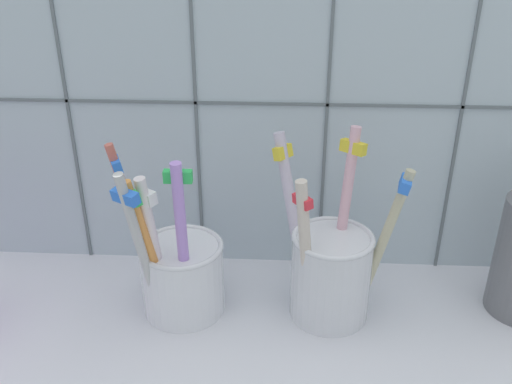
% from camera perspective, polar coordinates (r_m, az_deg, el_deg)
% --- Properties ---
extents(counter_slab, '(0.64, 0.22, 0.02)m').
position_cam_1_polar(counter_slab, '(0.52, -0.13, -14.63)').
color(counter_slab, silver).
rests_on(counter_slab, ground).
extents(tile_wall_back, '(0.64, 0.02, 0.45)m').
position_cam_1_polar(tile_wall_back, '(0.53, 0.60, 12.28)').
color(tile_wall_back, '#B2C1CC').
rests_on(tile_wall_back, ground).
extents(toothbrush_cup_left, '(0.10, 0.09, 0.17)m').
position_cam_1_polar(toothbrush_cup_left, '(0.51, -8.10, -8.28)').
color(toothbrush_cup_left, white).
rests_on(toothbrush_cup_left, counter_slab).
extents(toothbrush_cup_right, '(0.12, 0.08, 0.18)m').
position_cam_1_polar(toothbrush_cup_right, '(0.51, 7.85, -8.00)').
color(toothbrush_cup_right, silver).
rests_on(toothbrush_cup_right, counter_slab).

